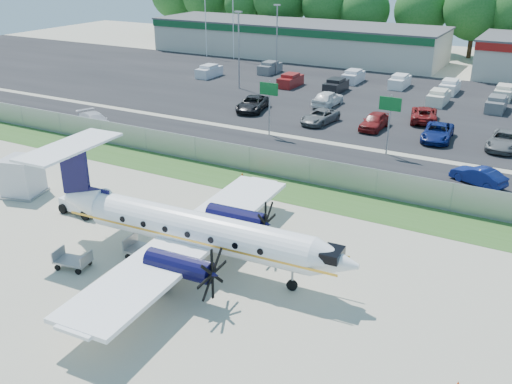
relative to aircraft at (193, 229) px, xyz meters
The scene contains 29 objects.
ground 2.30m from the aircraft, 26.39° to the right, with size 170.00×170.00×0.00m, color #B0AB95.
grass_verge 11.89m from the aircraft, 86.79° to the left, with size 170.00×4.00×0.02m, color #2D561E.
access_road 18.81m from the aircraft, 87.99° to the left, with size 170.00×8.00×0.02m, color black.
parking_lot 39.74m from the aircraft, 89.05° to the left, with size 170.00×32.00×0.02m, color black.
perimeter_fence 13.74m from the aircraft, 87.26° to the left, with size 120.00×0.06×1.99m.
building_west 65.93m from the aircraft, 110.74° to the left, with size 46.40×12.40×5.24m.
sign_left 23.79m from the aircraft, 108.02° to the left, with size 1.80×0.26×5.00m.
sign_mid 22.92m from the aircraft, 80.81° to the left, with size 1.80×0.26×5.00m.
flagpole_west 65.15m from the aircraft, 122.82° to the left, with size 1.06×0.12×10.00m.
flagpole_east 62.59m from the aircraft, 118.97° to the left, with size 1.06×0.12×10.00m.
light_pole_nw 42.46m from the aircraft, 117.18° to the left, with size 0.90×0.35×9.09m.
light_pole_sw 51.54m from the aircraft, 112.09° to the left, with size 0.90×0.35×9.09m.
tree_line 73.71m from the aircraft, 89.49° to the left, with size 112.00×6.00×14.00m, color #185118, non-canonical shape.
aircraft is the anchor object (origin of this frame).
pushback_tug 10.35m from the aircraft, 167.98° to the left, with size 2.77×2.00×1.47m.
baggage_cart_near 3.27m from the aircraft, 165.52° to the right, with size 2.24×1.43×1.14m.
baggage_cart_far 6.70m from the aircraft, 148.44° to the right, with size 2.01×1.42×0.96m.
service_container 16.01m from the aircraft, behind, with size 2.96×2.96×2.68m.
cone_starboard_wing 12.65m from the aircraft, 108.34° to the left, with size 0.42×0.42×0.59m.
road_car_west 28.06m from the aircraft, 144.03° to the left, with size 2.07×5.09×1.48m, color silver.
road_car_mid 22.61m from the aircraft, 59.48° to the left, with size 1.40×4.02×1.33m, color navy.
parked_car_a 32.11m from the aircraft, 113.61° to the left, with size 2.49×5.41×1.50m, color black.
parked_car_b 28.91m from the aircraft, 99.53° to the left, with size 2.23×4.83×1.34m, color #595B5E.
parked_car_c 29.20m from the aircraft, 88.98° to the left, with size 1.86×4.64×1.58m, color maroon.
parked_car_d 29.35m from the aircraft, 77.19° to the left, with size 2.41×5.23×1.45m, color navy.
parked_car_e 31.40m from the aircraft, 67.43° to the left, with size 2.47×5.36×1.49m, color #595B5E.
parked_car_f 35.68m from the aircraft, 100.77° to the left, with size 2.02×5.02×1.71m, color silver.
parked_car_g 34.33m from the aircraft, 83.35° to the left, with size 2.47×5.35×1.49m, color maroon.
far_parking_rows 44.73m from the aircraft, 89.16° to the left, with size 56.00×10.00×1.60m, color gray, non-canonical shape.
Camera 1 is at (15.19, -21.53, 15.74)m, focal length 40.00 mm.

